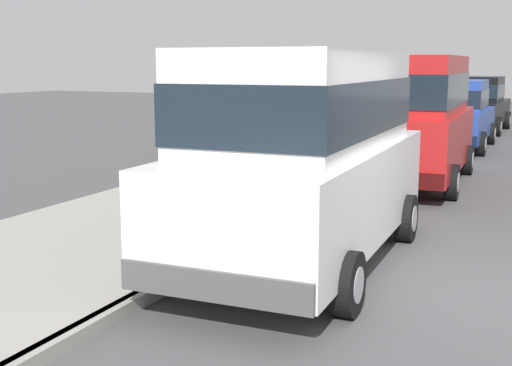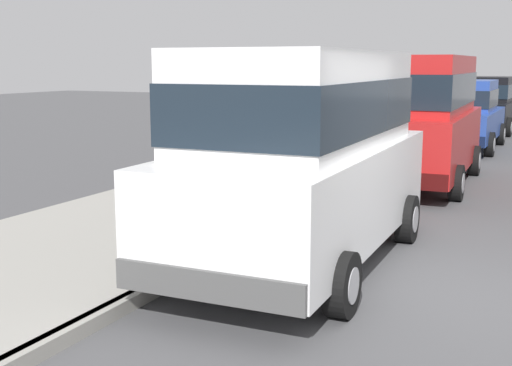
% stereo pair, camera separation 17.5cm
% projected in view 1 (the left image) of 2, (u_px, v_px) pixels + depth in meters
% --- Properties ---
extents(ground_plane, '(80.00, 80.00, 0.00)m').
position_uv_depth(ground_plane, '(493.00, 302.00, 6.77)').
color(ground_plane, '#4C4C4F').
extents(curb, '(0.16, 64.00, 0.14)m').
position_uv_depth(curb, '(213.00, 258.00, 8.05)').
color(curb, gray).
rests_on(curb, ground).
extents(sidewalk, '(3.60, 64.00, 0.14)m').
position_uv_depth(sidewalk, '(91.00, 242.00, 8.78)').
color(sidewalk, '#99968E').
rests_on(sidewalk, ground).
extents(car_white_van, '(2.21, 4.94, 2.52)m').
position_uv_depth(car_white_van, '(305.00, 148.00, 7.88)').
color(car_white_van, white).
rests_on(car_white_van, ground).
extents(car_red_van, '(2.25, 4.96, 2.52)m').
position_uv_depth(car_red_van, '(414.00, 114.00, 13.29)').
color(car_red_van, red).
rests_on(car_red_van, ground).
extents(car_blue_sedan, '(2.05, 4.61, 1.92)m').
position_uv_depth(car_blue_sedan, '(454.00, 114.00, 18.83)').
color(car_blue_sedan, '#28479E').
rests_on(car_blue_sedan, ground).
extents(car_black_sedan, '(2.14, 4.66, 1.92)m').
position_uv_depth(car_black_sedan, '(477.00, 103.00, 23.56)').
color(car_black_sedan, black).
rests_on(car_black_sedan, ground).
extents(dog_black, '(0.49, 0.64, 0.49)m').
position_uv_depth(dog_black, '(202.00, 198.00, 9.85)').
color(dog_black, black).
rests_on(dog_black, sidewalk).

